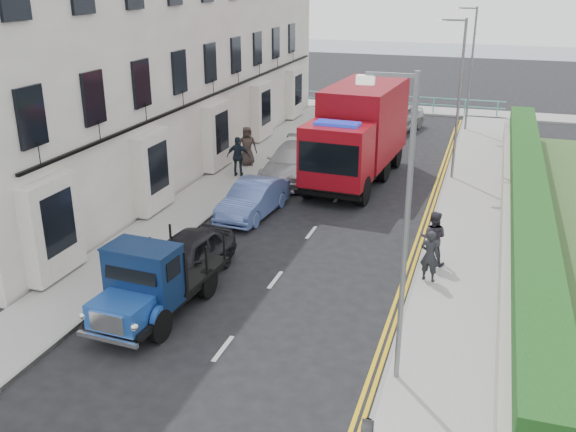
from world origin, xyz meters
The scene contains 22 objects.
ground centered at (0.00, 0.00, 0.00)m, with size 120.00×120.00×0.00m, color black.
pavement_west centered at (-5.20, 9.00, 0.06)m, with size 2.40×38.00×0.12m, color gray.
pavement_east centered at (5.30, 9.00, 0.06)m, with size 2.60×38.00×0.12m, color gray.
promenade centered at (0.00, 29.00, 0.06)m, with size 30.00×2.50×0.12m, color gray.
sea_plane centered at (0.00, 60.00, 0.00)m, with size 120.00×120.00×0.00m, color slate.
terrace_west centered at (-9.47, 13.00, 7.17)m, with size 6.31×30.20×14.25m.
garden_east centered at (7.21, 9.00, 0.90)m, with size 1.45×28.00×1.75m.
seafront_railing centered at (0.00, 28.20, 0.58)m, with size 13.00×0.08×1.11m.
lamp_near centered at (4.18, -2.00, 4.00)m, with size 1.23×0.18×7.00m.
lamp_mid centered at (4.18, 14.00, 4.00)m, with size 1.23×0.18×7.00m.
lamp_far centered at (4.18, 24.00, 4.00)m, with size 1.23×0.18×7.00m.
bedford_lorry centered at (-2.40, -1.32, 1.01)m, with size 2.11×4.75×2.19m.
red_lorry centered at (0.23, 12.69, 2.21)m, with size 3.23×8.09×4.15m.
parked_car_front centered at (-2.60, 1.22, 0.71)m, with size 1.68×4.18×1.42m, color black.
parked_car_mid centered at (-2.60, 7.00, 0.67)m, with size 1.42×4.06×1.34m, color #5168AD.
parked_car_rear centered at (-2.60, 12.00, 0.75)m, with size 2.11×5.18×1.50m, color #B2B3B7.
seafront_car_left centered at (-3.26, 26.59, 0.67)m, with size 2.22×4.82×1.34m, color black.
seafront_car_right centered at (0.50, 22.60, 0.78)m, with size 1.84×4.58×1.56m, color #9C9CA0.
pedestrian_east_near centered at (4.44, 3.18, 0.92)m, with size 0.58×0.38×1.59m, color black.
pedestrian_east_far centered at (4.40, 4.39, 1.00)m, with size 0.85×0.67×1.76m, color #342F3A.
pedestrian_west_near centered at (-4.92, 11.25, 1.02)m, with size 1.05×0.44×1.80m, color #18222C.
pedestrian_west_far centered at (-5.18, 13.01, 1.05)m, with size 0.91×0.59×1.86m, color #3E332C.
Camera 1 is at (5.75, -14.56, 8.75)m, focal length 40.00 mm.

